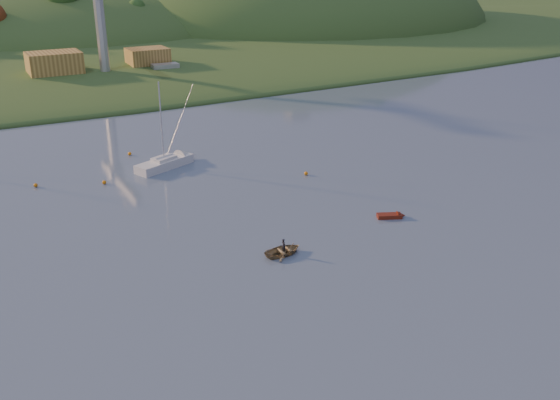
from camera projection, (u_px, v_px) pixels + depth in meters
far_shore at (23, 31)px, 226.15m from camera, size 620.00×220.00×1.50m
shore_slope at (58, 56)px, 173.43m from camera, size 640.00×150.00×7.00m
hill_center at (63, 35)px, 214.41m from camera, size 140.00×120.00×36.00m
hill_right at (297, 26)px, 240.37m from camera, size 150.00×130.00×60.00m
hillside_trees at (45, 46)px, 189.65m from camera, size 280.00×50.00×32.00m
wharf at (117, 75)px, 140.34m from camera, size 42.00×16.00×2.40m
shed_west at (54, 63)px, 133.97m from camera, size 11.00×8.00×4.80m
shed_east at (148, 57)px, 144.35m from camera, size 9.00×7.00×4.00m
dock_crane at (100, 3)px, 130.07m from camera, size 3.20×28.00×20.30m
sailboat_far at (164, 163)px, 84.69m from camera, size 8.83×5.62×11.80m
canoe at (284, 251)px, 60.85m from camera, size 4.10×3.10×0.80m
paddler at (284, 248)px, 60.74m from camera, size 0.38×0.54×1.41m
red_tender at (395, 216)px, 69.23m from camera, size 3.34×2.28×1.08m
work_vessel at (166, 74)px, 141.56m from camera, size 14.11×5.52×3.58m
buoy_1 at (306, 173)px, 82.16m from camera, size 0.50×0.50×0.50m
buoy_2 at (36, 185)px, 78.07m from camera, size 0.50×0.50×0.50m
buoy_3 at (130, 154)px, 90.04m from camera, size 0.50×0.50×0.50m
buoy_4 at (104, 182)px, 79.03m from camera, size 0.50×0.50×0.50m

